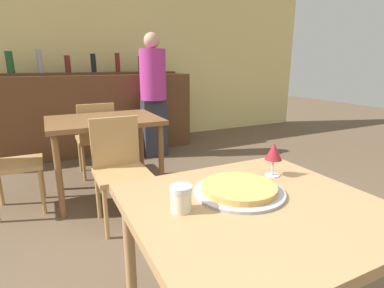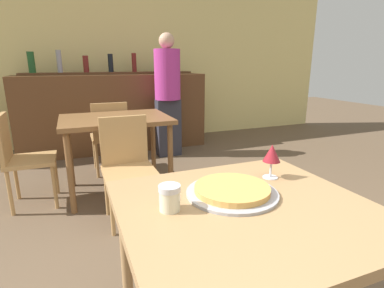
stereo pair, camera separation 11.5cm
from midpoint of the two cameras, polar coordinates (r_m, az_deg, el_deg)
wall_back at (r=4.95m, az=-15.25°, el=16.47°), size 8.00×0.05×2.80m
dining_table_near at (r=1.21m, az=13.12°, el=-14.92°), size 0.93×0.87×0.73m
dining_table_far at (r=2.92m, az=-13.22°, el=3.22°), size 0.99×0.75×0.75m
bar_counter at (r=4.50m, az=-13.70°, el=5.80°), size 2.60×0.56×1.09m
bar_back_shelf at (r=4.58m, az=-14.97°, el=13.54°), size 2.39×0.24×0.33m
chair_far_side_front at (r=2.44m, az=-10.92°, el=-3.34°), size 0.40×0.40×0.83m
chair_far_side_back at (r=3.49m, az=-14.47°, el=2.06°), size 0.40×0.40×0.83m
chair_far_side_left at (r=2.96m, az=-28.93°, el=-1.72°), size 0.40×0.40×0.83m
pizza_tray at (r=1.24m, az=10.31°, el=-8.77°), size 0.37×0.37×0.04m
cheese_shaker at (r=1.09m, az=-1.21°, el=-10.22°), size 0.08×0.08×0.10m
person_standing at (r=4.04m, az=-3.84°, el=9.89°), size 0.34×0.34×1.62m
wine_glass at (r=1.42m, az=17.23°, el=-1.89°), size 0.08×0.08×0.16m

